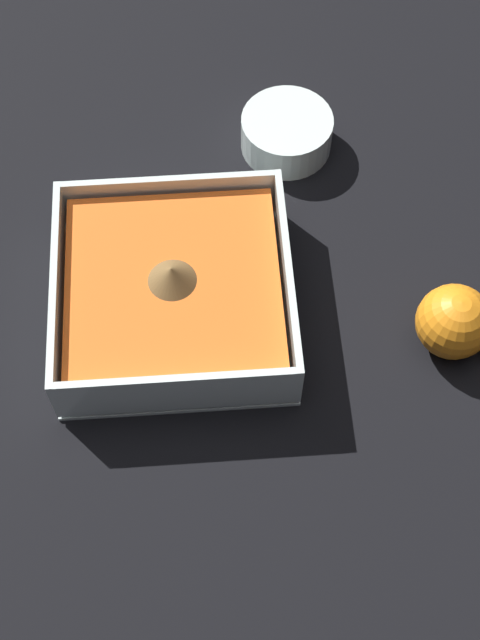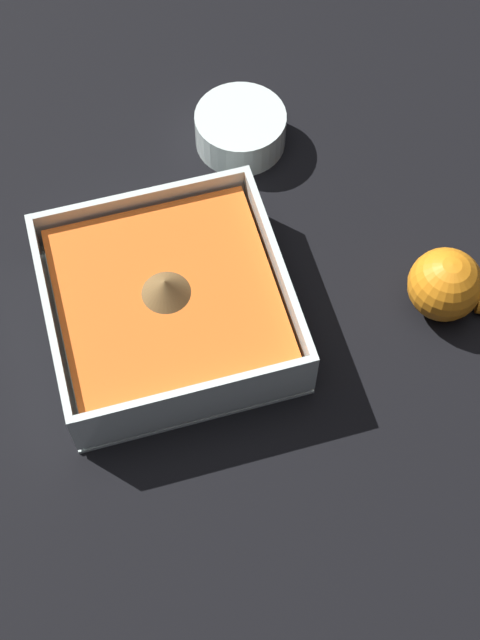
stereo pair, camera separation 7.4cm
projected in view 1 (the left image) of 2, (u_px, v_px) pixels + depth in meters
ground_plane at (176, 309)px, 0.78m from camera, size 4.00×4.00×0.00m
square_dish at (174, 294)px, 0.75m from camera, size 0.20×0.20×0.07m
spice_bowl at (287, 134)px, 0.85m from camera, size 0.09×0.09×0.04m
lemon_squeezer at (473, 330)px, 0.74m from camera, size 0.11×0.20×0.06m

